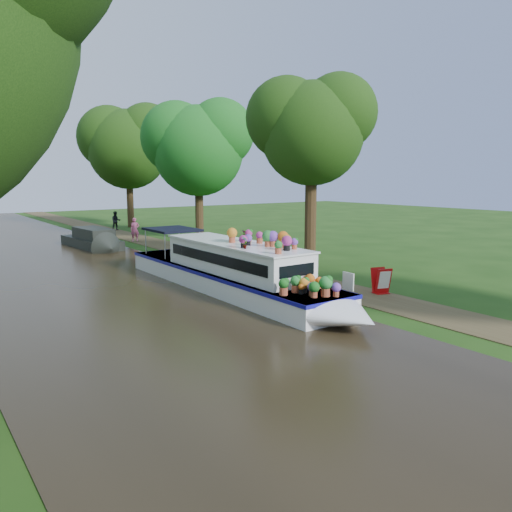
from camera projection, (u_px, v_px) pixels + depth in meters
The scene contains 12 objects.
ground at pixel (289, 287), 19.55m from camera, with size 100.00×100.00×0.00m, color #1B3D0F.
canal_water at pixel (145, 310), 16.08m from camera, with size 10.00×100.00×0.02m, color black.
towpath at pixel (311, 282), 20.24m from camera, with size 2.20×100.00×0.03m, color #463920.
plant_boat at pixel (236, 270), 18.38m from camera, with size 2.29×13.52×2.29m.
tree_near_overhang at pixel (311, 126), 23.15m from camera, with size 5.52×5.28×8.99m.
tree_near_mid at pixel (197, 144), 33.20m from camera, with size 6.90×6.60×9.40m.
tree_near_far at pixel (127, 143), 41.63m from camera, with size 7.59×7.26×10.30m.
second_boat at pixel (93, 240), 29.98m from camera, with size 2.17×6.34×1.21m.
sandwich_board at pixel (381, 282), 18.23m from camera, with size 0.63×0.62×0.94m.
pedestrian_pink at pixel (135, 229), 32.98m from camera, with size 0.56×0.37×1.55m, color #D85978.
pedestrian_dark at pixel (116, 221), 39.62m from camera, with size 0.73×0.57×1.51m, color black.
verge_plant at pixel (220, 263), 23.49m from camera, with size 0.40×0.34×0.44m, color #2D611D.
Camera 1 is at (-12.22, -14.75, 4.26)m, focal length 35.00 mm.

